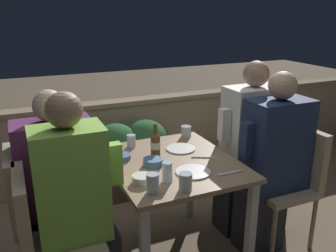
{
  "coord_description": "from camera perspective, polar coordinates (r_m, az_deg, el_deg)",
  "views": [
    {
      "loc": [
        -0.89,
        -1.95,
        1.69
      ],
      "look_at": [
        0.0,
        0.07,
        0.97
      ],
      "focal_mm": 38.0,
      "sensor_mm": 36.0,
      "label": 1
    }
  ],
  "objects": [
    {
      "name": "dining_table",
      "position": [
        2.39,
        0.68,
        -7.95
      ],
      "size": [
        0.8,
        0.93,
        0.75
      ],
      "color": "#937556",
      "rests_on": "ground_plane"
    },
    {
      "name": "bowl_1",
      "position": [
        2.38,
        -7.54,
        -4.84
      ],
      "size": [
        0.13,
        0.13,
        0.04
      ],
      "color": "#4C709E",
      "rests_on": "dining_table"
    },
    {
      "name": "parapet_wall",
      "position": [
        3.63,
        -8.1,
        -2.38
      ],
      "size": [
        9.0,
        0.18,
        0.85
      ],
      "color": "tan",
      "rests_on": "ground_plane"
    },
    {
      "name": "glass_cup_2",
      "position": [
        1.96,
        2.81,
        -8.94
      ],
      "size": [
        0.07,
        0.07,
        0.1
      ],
      "color": "silver",
      "rests_on": "dining_table"
    },
    {
      "name": "chair_right_far",
      "position": [
        2.97,
        15.45,
        -5.25
      ],
      "size": [
        0.43,
        0.42,
        0.89
      ],
      "color": "tan",
      "rests_on": "ground_plane"
    },
    {
      "name": "bowl_0",
      "position": [
        2.27,
        -2.42,
        -5.72
      ],
      "size": [
        0.13,
        0.13,
        0.05
      ],
      "color": "#4C709E",
      "rests_on": "dining_table"
    },
    {
      "name": "bowl_2",
      "position": [
        2.06,
        -4.16,
        -8.36
      ],
      "size": [
        0.12,
        0.12,
        0.04
      ],
      "color": "silver",
      "rests_on": "dining_table"
    },
    {
      "name": "chair_left_near",
      "position": [
        2.12,
        -19.21,
        -15.62
      ],
      "size": [
        0.43,
        0.42,
        0.89
      ],
      "color": "tan",
      "rests_on": "ground_plane"
    },
    {
      "name": "plate_0",
      "position": [
        2.18,
        4.05,
        -7.35
      ],
      "size": [
        0.21,
        0.21,
        0.01
      ],
      "color": "white",
      "rests_on": "dining_table"
    },
    {
      "name": "glass_cup_4",
      "position": [
        2.57,
        -5.9,
        -2.4
      ],
      "size": [
        0.06,
        0.06,
        0.09
      ],
      "color": "silver",
      "rests_on": "dining_table"
    },
    {
      "name": "chair_left_far",
      "position": [
        2.42,
        -20.99,
        -11.48
      ],
      "size": [
        0.43,
        0.42,
        0.89
      ],
      "color": "tan",
      "rests_on": "ground_plane"
    },
    {
      "name": "person_green_blouse",
      "position": [
        2.08,
        -14.09,
        -12.17
      ],
      "size": [
        0.48,
        0.26,
        1.31
      ],
      "color": "#282833",
      "rests_on": "ground_plane"
    },
    {
      "name": "potted_plant",
      "position": [
        3.48,
        10.36,
        -3.8
      ],
      "size": [
        0.32,
        0.32,
        0.67
      ],
      "color": "brown",
      "rests_on": "ground_plane"
    },
    {
      "name": "fork_1",
      "position": [
        2.2,
        9.92,
        -7.43
      ],
      "size": [
        0.17,
        0.02,
        0.01
      ],
      "color": "silver",
      "rests_on": "dining_table"
    },
    {
      "name": "planter_hedge",
      "position": [
        3.35,
        -8.42,
        -4.87
      ],
      "size": [
        1.06,
        0.47,
        0.71
      ],
      "color": "brown",
      "rests_on": "ground_plane"
    },
    {
      "name": "fork_0",
      "position": [
        2.4,
        5.81,
        -4.98
      ],
      "size": [
        0.16,
        0.1,
        0.01
      ],
      "color": "silver",
      "rests_on": "dining_table"
    },
    {
      "name": "person_navy_jumper",
      "position": [
        2.61,
        16.22,
        -5.9
      ],
      "size": [
        0.5,
        0.26,
        1.31
      ],
      "color": "#282833",
      "rests_on": "ground_plane"
    },
    {
      "name": "glass_cup_3",
      "position": [
        1.93,
        -2.48,
        -9.2
      ],
      "size": [
        0.07,
        0.07,
        0.11
      ],
      "color": "silver",
      "rests_on": "dining_table"
    },
    {
      "name": "person_white_polo",
      "position": [
        2.8,
        12.58,
        -3.49
      ],
      "size": [
        0.49,
        0.26,
        1.35
      ],
      "color": "#282833",
      "rests_on": "ground_plane"
    },
    {
      "name": "person_purple_stripe",
      "position": [
        2.39,
        -16.46,
        -9.18
      ],
      "size": [
        0.52,
        0.26,
        1.25
      ],
      "color": "#282833",
      "rests_on": "ground_plane"
    },
    {
      "name": "glass_cup_0",
      "position": [
        2.76,
        2.94,
        -0.87
      ],
      "size": [
        0.08,
        0.08,
        0.09
      ],
      "color": "silver",
      "rests_on": "dining_table"
    },
    {
      "name": "plate_1",
      "position": [
        2.53,
        2.06,
        -3.64
      ],
      "size": [
        0.21,
        0.21,
        0.01
      ],
      "color": "white",
      "rests_on": "dining_table"
    },
    {
      "name": "glass_cup_1",
      "position": [
        2.05,
        -0.11,
        -7.38
      ],
      "size": [
        0.06,
        0.06,
        0.12
      ],
      "color": "silver",
      "rests_on": "dining_table"
    },
    {
      "name": "chair_right_near",
      "position": [
        2.78,
        19.14,
        -7.25
      ],
      "size": [
        0.43,
        0.42,
        0.89
      ],
      "color": "tan",
      "rests_on": "ground_plane"
    },
    {
      "name": "beer_bottle",
      "position": [
        2.39,
        -2.04,
        -2.88
      ],
      "size": [
        0.07,
        0.07,
        0.23
      ],
      "color": "brown",
      "rests_on": "dining_table"
    }
  ]
}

